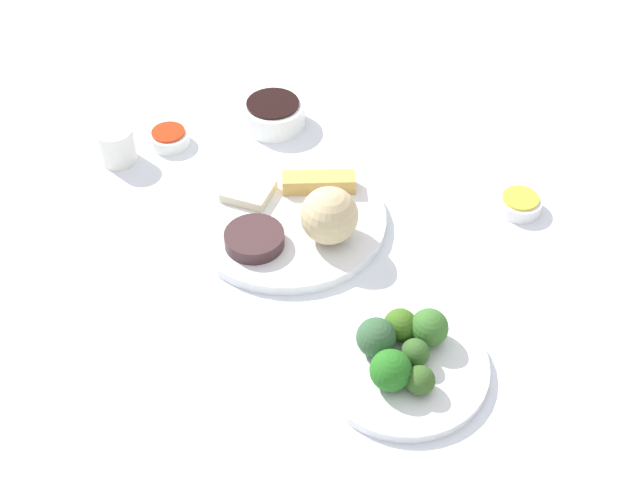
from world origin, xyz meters
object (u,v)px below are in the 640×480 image
(sauce_ramekin_sweet_and_sour, at_px, (169,138))
(teacup, at_px, (116,145))
(main_plate, at_px, (288,219))
(broccoli_plate, at_px, (403,366))
(sauce_ramekin_hot_mustard, at_px, (519,204))
(soy_sauce_bowl, at_px, (273,114))

(sauce_ramekin_sweet_and_sour, xyz_separation_m, teacup, (0.08, 0.04, 0.02))
(main_plate, bearing_deg, broccoli_plate, 115.09)
(main_plate, height_order, sauce_ramekin_hot_mustard, sauce_ramekin_hot_mustard)
(soy_sauce_bowl, height_order, teacup, teacup)
(broccoli_plate, xyz_separation_m, sauce_ramekin_sweet_and_sour, (0.31, -0.48, 0.00))
(main_plate, relative_size, sauce_ramekin_hot_mustard, 4.38)
(sauce_ramekin_hot_mustard, bearing_deg, broccoli_plate, 52.61)
(broccoli_plate, bearing_deg, teacup, -48.66)
(main_plate, distance_m, sauce_ramekin_sweet_and_sour, 0.28)
(broccoli_plate, distance_m, soy_sauce_bowl, 0.54)
(soy_sauce_bowl, relative_size, sauce_ramekin_sweet_and_sour, 1.62)
(main_plate, relative_size, teacup, 4.95)
(sauce_ramekin_hot_mustard, bearing_deg, soy_sauce_bowl, -33.90)
(broccoli_plate, relative_size, sauce_ramekin_sweet_and_sour, 3.25)
(soy_sauce_bowl, bearing_deg, teacup, 17.18)
(teacup, bearing_deg, sauce_ramekin_hot_mustard, 164.93)
(soy_sauce_bowl, bearing_deg, sauce_ramekin_hot_mustard, 146.10)
(main_plate, relative_size, soy_sauce_bowl, 2.71)
(main_plate, height_order, teacup, teacup)
(sauce_ramekin_hot_mustard, relative_size, teacup, 1.13)
(soy_sauce_bowl, distance_m, teacup, 0.26)
(broccoli_plate, height_order, soy_sauce_bowl, soy_sauce_bowl)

